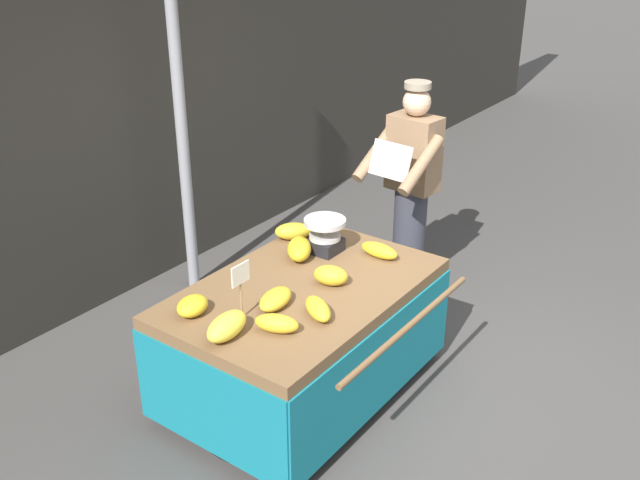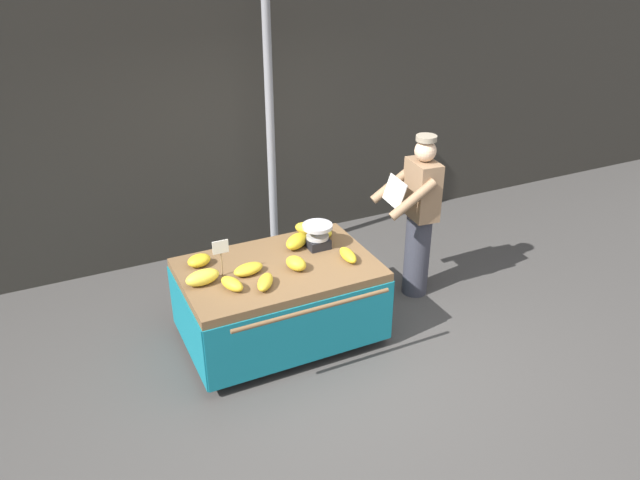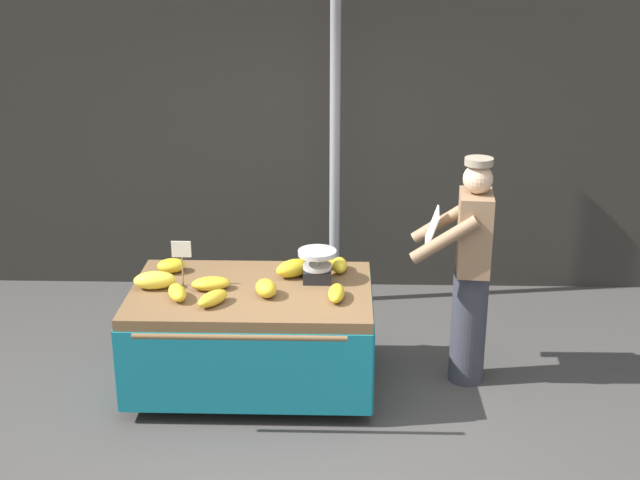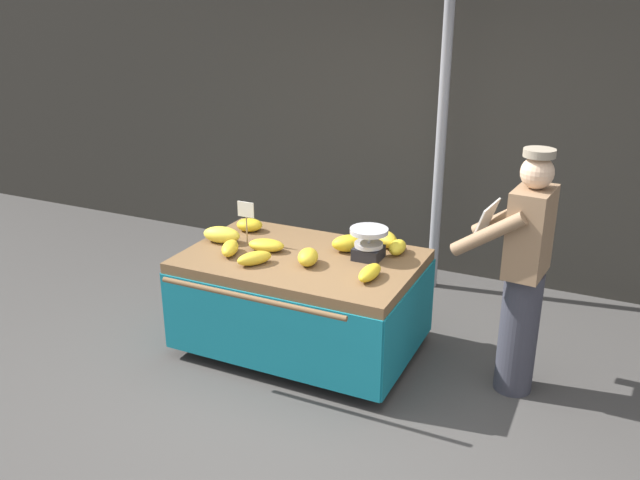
{
  "view_description": "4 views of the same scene",
  "coord_description": "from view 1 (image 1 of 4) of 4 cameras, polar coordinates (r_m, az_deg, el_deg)",
  "views": [
    {
      "loc": [
        -3.46,
        -1.74,
        2.92
      ],
      "look_at": [
        -0.21,
        0.63,
        1.02
      ],
      "focal_mm": 40.56,
      "sensor_mm": 36.0,
      "label": 1
    },
    {
      "loc": [
        -2.13,
        -3.85,
        3.51
      ],
      "look_at": [
        0.0,
        0.59,
        0.96
      ],
      "focal_mm": 34.86,
      "sensor_mm": 36.0,
      "label": 2
    },
    {
      "loc": [
        0.25,
        -5.04,
        3.19
      ],
      "look_at": [
        0.09,
        0.71,
        1.12
      ],
      "focal_mm": 48.42,
      "sensor_mm": 36.0,
      "label": 3
    },
    {
      "loc": [
        1.7,
        -3.47,
        2.65
      ],
      "look_at": [
        -0.23,
        0.61,
        0.94
      ],
      "focal_mm": 37.64,
      "sensor_mm": 36.0,
      "label": 4
    }
  ],
  "objects": [
    {
      "name": "banana_cart",
      "position": [
        4.52,
        -1.32,
        -5.91
      ],
      "size": [
        1.74,
        1.33,
        0.78
      ],
      "color": "brown",
      "rests_on": "ground"
    },
    {
      "name": "banana_bunch_5",
      "position": [
        4.09,
        -0.16,
        -5.45
      ],
      "size": [
        0.25,
        0.29,
        0.1
      ],
      "primitive_type": "ellipsoid",
      "rotation": [
        0.0,
        0.0,
        2.55
      ],
      "color": "gold",
      "rests_on": "banana_cart"
    },
    {
      "name": "back_wall",
      "position": [
        5.75,
        -16.18,
        12.96
      ],
      "size": [
        16.0,
        0.24,
        3.56
      ],
      "primitive_type": "cube",
      "color": "#2D2B26",
      "rests_on": "ground"
    },
    {
      "name": "banana_bunch_1",
      "position": [
        3.96,
        -3.42,
        -6.59
      ],
      "size": [
        0.2,
        0.27,
        0.1
      ],
      "primitive_type": "ellipsoid",
      "rotation": [
        0.0,
        0.0,
        0.36
      ],
      "color": "gold",
      "rests_on": "banana_cart"
    },
    {
      "name": "banana_bunch_8",
      "position": [
        4.2,
        -3.54,
        -4.67
      ],
      "size": [
        0.3,
        0.2,
        0.09
      ],
      "primitive_type": "ellipsoid",
      "rotation": [
        0.0,
        0.0,
        1.77
      ],
      "color": "gold",
      "rests_on": "banana_cart"
    },
    {
      "name": "ground_plane",
      "position": [
        4.85,
        7.66,
        -11.93
      ],
      "size": [
        60.0,
        60.0,
        0.0
      ],
      "primitive_type": "plane",
      "color": "#423F3D"
    },
    {
      "name": "banana_bunch_9",
      "position": [
        5.03,
        -0.21,
        0.82
      ],
      "size": [
        0.12,
        0.22,
        0.1
      ],
      "primitive_type": "ellipsoid",
      "rotation": [
        0.0,
        0.0,
        0.01
      ],
      "color": "yellow",
      "rests_on": "banana_cart"
    },
    {
      "name": "banana_bunch_4",
      "position": [
        4.73,
        -1.65,
        -0.71
      ],
      "size": [
        0.32,
        0.29,
        0.13
      ],
      "primitive_type": "ellipsoid",
      "rotation": [
        0.0,
        0.0,
        2.19
      ],
      "color": "gold",
      "rests_on": "banana_cart"
    },
    {
      "name": "banana_bunch_7",
      "position": [
        5.0,
        -2.14,
        0.7
      ],
      "size": [
        0.28,
        0.28,
        0.12
      ],
      "primitive_type": "ellipsoid",
      "rotation": [
        0.0,
        0.0,
        0.76
      ],
      "color": "gold",
      "rests_on": "banana_cart"
    },
    {
      "name": "street_pole",
      "position": [
        5.53,
        -11.04,
        10.66
      ],
      "size": [
        0.09,
        0.09,
        3.12
      ],
      "primitive_type": "cylinder",
      "color": "gray",
      "rests_on": "ground"
    },
    {
      "name": "banana_bunch_2",
      "position": [
        4.17,
        -10.03,
        -5.13
      ],
      "size": [
        0.25,
        0.21,
        0.1
      ],
      "primitive_type": "ellipsoid",
      "rotation": [
        0.0,
        0.0,
        1.82
      ],
      "color": "gold",
      "rests_on": "banana_cart"
    },
    {
      "name": "weighing_scale",
      "position": [
        4.79,
        0.38,
        0.37
      ],
      "size": [
        0.28,
        0.28,
        0.23
      ],
      "color": "black",
      "rests_on": "banana_cart"
    },
    {
      "name": "price_sign",
      "position": [
        4.0,
        -6.28,
        -3.09
      ],
      "size": [
        0.14,
        0.01,
        0.34
      ],
      "color": "#997A51",
      "rests_on": "banana_cart"
    },
    {
      "name": "banana_bunch_3",
      "position": [
        4.41,
        0.86,
        -2.81
      ],
      "size": [
        0.2,
        0.25,
        0.12
      ],
      "primitive_type": "ellipsoid",
      "rotation": [
        0.0,
        0.0,
        0.29
      ],
      "color": "gold",
      "rests_on": "banana_cart"
    },
    {
      "name": "banana_bunch_6",
      "position": [
        3.94,
        -7.37,
        -6.75
      ],
      "size": [
        0.32,
        0.2,
        0.13
      ],
      "primitive_type": "ellipsoid",
      "rotation": [
        0.0,
        0.0,
        1.72
      ],
      "color": "yellow",
      "rests_on": "banana_cart"
    },
    {
      "name": "banana_bunch_0",
      "position": [
        4.76,
        4.7,
        -0.83
      ],
      "size": [
        0.13,
        0.28,
        0.09
      ],
      "primitive_type": "ellipsoid",
      "rotation": [
        0.0,
        0.0,
        3.09
      ],
      "color": "gold",
      "rests_on": "banana_cart"
    },
    {
      "name": "vendor_person",
      "position": [
        5.65,
        7.16,
        3.93
      ],
      "size": [
        0.61,
        0.55,
        1.71
      ],
      "color": "#383842",
      "rests_on": "ground"
    }
  ]
}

